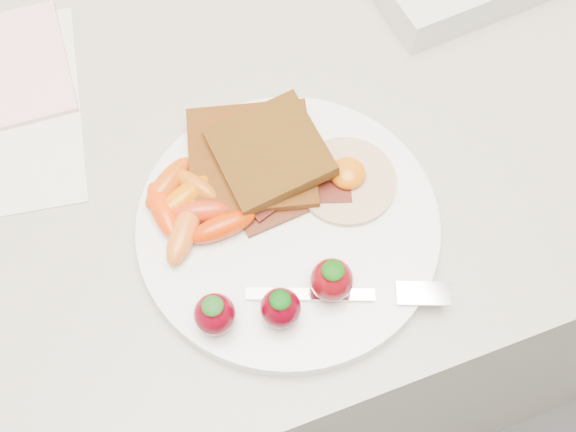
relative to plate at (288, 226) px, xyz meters
name	(u,v)px	position (x,y,z in m)	size (l,w,h in m)	color
counter	(259,282)	(0.00, 0.13, -0.46)	(2.00, 0.60, 0.90)	gray
plate	(288,226)	(0.00, 0.00, 0.00)	(0.27, 0.27, 0.02)	white
toast_lower	(251,158)	(-0.01, 0.07, 0.02)	(0.11, 0.11, 0.01)	#3E1C0E
toast_upper	(270,152)	(0.01, 0.06, 0.03)	(0.09, 0.09, 0.01)	black
fried_egg	(347,179)	(0.06, 0.02, 0.01)	(0.11, 0.11, 0.02)	beige
bacon_strips	(294,196)	(0.01, 0.02, 0.01)	(0.11, 0.06, 0.01)	#41130B
baby_carrots	(187,208)	(-0.08, 0.04, 0.02)	(0.09, 0.11, 0.02)	#CF6100
strawberries	(279,299)	(-0.04, -0.07, 0.03)	(0.13, 0.05, 0.04)	#5B000E
fork	(362,294)	(0.03, -0.09, 0.01)	(0.17, 0.07, 0.00)	white
notepad	(16,66)	(-0.19, 0.27, 0.00)	(0.10, 0.15, 0.01)	beige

